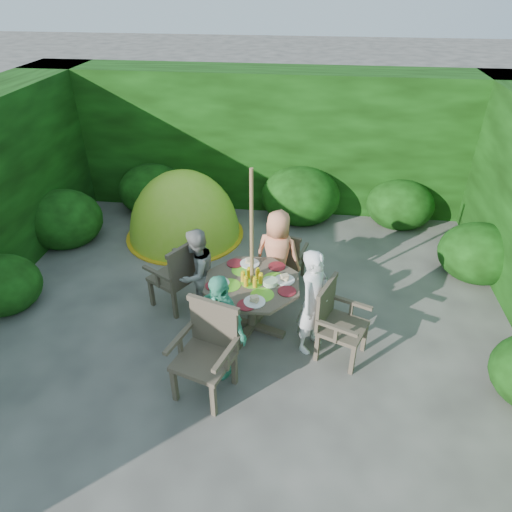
# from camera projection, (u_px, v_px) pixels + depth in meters

# --- Properties ---
(ground) EXTENTS (60.00, 60.00, 0.00)m
(ground) POSITION_uv_depth(u_px,v_px,m) (242.00, 333.00, 5.88)
(ground) COLOR #403D39
(ground) RESTS_ON ground
(hedge_enclosure) EXTENTS (9.00, 9.00, 2.50)m
(hedge_enclosure) POSITION_uv_depth(u_px,v_px,m) (254.00, 200.00, 6.33)
(hedge_enclosure) COLOR black
(hedge_enclosure) RESTS_ON ground
(patio_table) EXTENTS (1.58, 1.58, 0.87)m
(patio_table) POSITION_uv_depth(u_px,v_px,m) (252.00, 289.00, 5.65)
(patio_table) COLOR #3E3529
(patio_table) RESTS_ON ground
(parasol_pole) EXTENTS (0.06, 0.06, 2.20)m
(parasol_pole) POSITION_uv_depth(u_px,v_px,m) (252.00, 256.00, 5.39)
(parasol_pole) COLOR olive
(parasol_pole) RESTS_ON ground
(garden_chair_right) EXTENTS (0.67, 0.71, 0.94)m
(garden_chair_right) POSITION_uv_depth(u_px,v_px,m) (337.00, 321.00, 5.32)
(garden_chair_right) COLOR #3E3529
(garden_chair_right) RESTS_ON ground
(garden_chair_left) EXTENTS (0.74, 0.77, 0.98)m
(garden_chair_left) POSITION_uv_depth(u_px,v_px,m) (178.00, 274.00, 6.08)
(garden_chair_left) COLOR #3E3529
(garden_chair_left) RESTS_ON ground
(garden_chair_back) EXTENTS (0.60, 0.55, 0.85)m
(garden_chair_back) POSITION_uv_depth(u_px,v_px,m) (286.00, 257.00, 6.58)
(garden_chair_back) COLOR #3E3529
(garden_chair_back) RESTS_ON ground
(garden_chair_front) EXTENTS (0.75, 0.71, 1.03)m
(garden_chair_front) POSITION_uv_depth(u_px,v_px,m) (208.00, 349.00, 4.85)
(garden_chair_front) COLOR #3E3529
(garden_chair_front) RESTS_ON ground
(child_right) EXTENTS (0.53, 0.60, 1.37)m
(child_right) POSITION_uv_depth(u_px,v_px,m) (314.00, 302.00, 5.32)
(child_right) COLOR white
(child_right) RESTS_ON ground
(child_left) EXTENTS (0.68, 0.75, 1.24)m
(child_left) POSITION_uv_depth(u_px,v_px,m) (197.00, 273.00, 5.93)
(child_left) COLOR gray
(child_left) RESTS_ON ground
(child_back) EXTENTS (0.72, 0.56, 1.31)m
(child_back) POSITION_uv_depth(u_px,v_px,m) (277.00, 255.00, 6.24)
(child_back) COLOR #F69065
(child_back) RESTS_ON ground
(child_front) EXTENTS (0.81, 0.72, 1.32)m
(child_front) POSITION_uv_depth(u_px,v_px,m) (220.00, 325.00, 5.02)
(child_front) COLOR #52BF9A
(child_front) RESTS_ON ground
(dome_tent) EXTENTS (2.04, 2.04, 2.33)m
(dome_tent) POSITION_uv_depth(u_px,v_px,m) (185.00, 235.00, 8.02)
(dome_tent) COLOR #9DD428
(dome_tent) RESTS_ON ground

